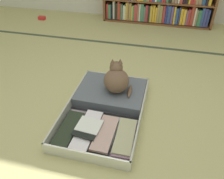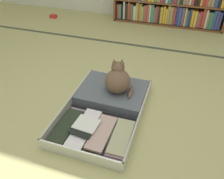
{
  "view_description": "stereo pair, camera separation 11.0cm",
  "coord_description": "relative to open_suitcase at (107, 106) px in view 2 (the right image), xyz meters",
  "views": [
    {
      "loc": [
        0.31,
        -1.22,
        1.29
      ],
      "look_at": [
        -0.02,
        0.17,
        0.2
      ],
      "focal_mm": 36.81,
      "sensor_mm": 36.0,
      "label": 1
    },
    {
      "loc": [
        0.42,
        -1.19,
        1.29
      ],
      "look_at": [
        -0.02,
        0.17,
        0.2
      ],
      "focal_mm": 36.81,
      "sensor_mm": 36.0,
      "label": 2
    }
  ],
  "objects": [
    {
      "name": "small_red_pouch",
      "position": [
        -1.52,
        1.8,
        -0.02
      ],
      "size": [
        0.1,
        0.07,
        0.05
      ],
      "color": "red",
      "rests_on": "ground_plane"
    },
    {
      "name": "black_cat",
      "position": [
        0.04,
        0.17,
        0.16
      ],
      "size": [
        0.27,
        0.28,
        0.28
      ],
      "color": "brown",
      "rests_on": "open_suitcase"
    },
    {
      "name": "open_suitcase",
      "position": [
        0.0,
        0.0,
        0.0
      ],
      "size": [
        0.61,
        0.94,
        0.1
      ],
      "color": "#B7B8AD",
      "rests_on": "ground_plane"
    },
    {
      "name": "tatami_border",
      "position": [
        0.06,
        1.24,
        -0.04
      ],
      "size": [
        4.8,
        0.05,
        0.0
      ],
      "color": "#3D4735",
      "rests_on": "ground_plane"
    },
    {
      "name": "ground_plane",
      "position": [
        0.06,
        -0.15,
        -0.04
      ],
      "size": [
        10.0,
        10.0,
        0.0
      ],
      "primitive_type": "plane",
      "color": "tan"
    }
  ]
}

